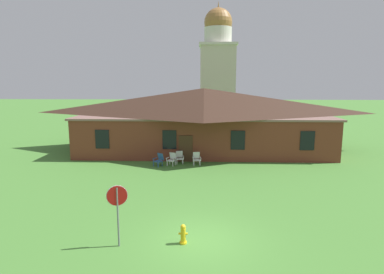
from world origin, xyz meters
name	(u,v)px	position (x,y,z in m)	size (l,w,h in m)	color
ground_plane	(202,240)	(0.00, 0.00, 0.00)	(200.00, 200.00, 0.00)	#477F33
brick_building	(204,118)	(0.00, 17.73, 2.88)	(22.17, 10.40, 5.65)	brown
dome_tower	(218,71)	(1.86, 34.68, 7.75)	(5.18, 5.18, 17.14)	beige
stop_sign	(117,203)	(-3.19, -0.57, 1.73)	(0.78, 0.26, 2.44)	slate
lawn_chair_by_porch	(159,159)	(-3.32, 11.33, 0.50)	(0.85, 0.87, 0.96)	#2D5693
lawn_chair_near_door	(172,159)	(-2.38, 11.60, 0.50)	(0.76, 0.81, 0.96)	white
lawn_chair_left_end	(179,157)	(-1.85, 12.18, 0.50)	(0.70, 0.74, 0.96)	white
lawn_chair_middle	(197,158)	(-0.52, 11.83, 0.50)	(0.69, 0.73, 0.96)	white
fire_hydrant	(183,234)	(-0.73, -0.28, 0.38)	(0.36, 0.28, 0.79)	gold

